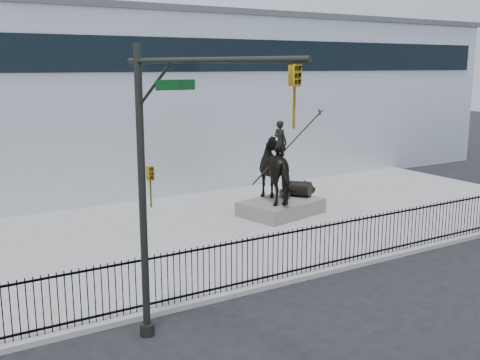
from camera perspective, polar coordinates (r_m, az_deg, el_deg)
ground at (r=17.87m, az=12.50°, el=-10.06°), size 120.00×120.00×0.00m
plaza at (r=23.10m, az=0.44°, el=-4.59°), size 30.00×12.00×0.15m
building at (r=34.00m, az=-11.25°, el=7.97°), size 44.00×14.00×9.00m
picket_fence at (r=18.43m, az=9.93°, el=-6.30°), size 22.10×0.10×1.50m
statue_plinth at (r=24.41m, az=4.18°, el=-2.79°), size 3.78×2.98×0.63m
equestrian_statue at (r=24.10m, az=4.34°, el=1.00°), size 4.21×3.08×3.64m
traffic_signal_left at (r=12.52m, az=-7.52°, el=0.09°), size 1.52×4.84×7.00m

